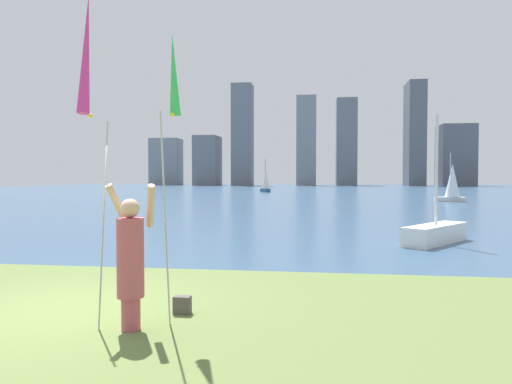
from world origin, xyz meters
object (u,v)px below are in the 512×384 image
(kite_flag_left, at_px, (87,60))
(sailboat_4, at_px, (266,181))
(kite_flag_right, at_px, (173,83))
(person, at_px, (131,258))
(sailboat_0, at_px, (436,233))
(sailboat_3, at_px, (452,184))
(bag, at_px, (182,305))

(kite_flag_left, distance_m, sailboat_4, 55.87)
(kite_flag_left, xyz_separation_m, kite_flag_right, (0.89, 0.80, -0.16))
(person, relative_size, kite_flag_left, 0.45)
(sailboat_0, relative_size, sailboat_3, 0.98)
(kite_flag_right, height_order, sailboat_4, sailboat_4)
(sailboat_0, height_order, sailboat_3, sailboat_3)
(kite_flag_right, height_order, sailboat_3, kite_flag_right)
(sailboat_3, height_order, sailboat_4, sailboat_4)
(kite_flag_left, bearing_deg, bag, 50.33)
(kite_flag_left, xyz_separation_m, bag, (0.91, 1.10, -3.42))
(kite_flag_left, bearing_deg, sailboat_0, 54.98)
(kite_flag_right, xyz_separation_m, bag, (0.02, 0.30, -3.26))
(sailboat_0, distance_m, sailboat_3, 26.03)
(kite_flag_left, relative_size, sailboat_0, 1.12)
(bag, relative_size, sailboat_0, 0.07)
(person, height_order, bag, person)
(kite_flag_right, bearing_deg, sailboat_4, 95.15)
(kite_flag_left, distance_m, bag, 3.71)
(kite_flag_left, xyz_separation_m, sailboat_3, (13.75, 34.31, -2.09))
(kite_flag_left, distance_m, sailboat_3, 37.02)
(sailboat_0, bearing_deg, kite_flag_left, -125.02)
(kite_flag_right, relative_size, bag, 15.47)
(bag, distance_m, sailboat_0, 9.96)
(kite_flag_left, relative_size, bag, 16.80)
(sailboat_3, bearing_deg, sailboat_4, 129.80)
(person, bearing_deg, kite_flag_right, 38.78)
(sailboat_3, bearing_deg, bag, -111.13)
(person, distance_m, kite_flag_left, 2.64)
(bag, xyz_separation_m, sailboat_3, (12.84, 33.21, 1.34))
(bag, xyz_separation_m, sailboat_0, (5.62, 8.22, 0.20))
(kite_flag_left, height_order, sailboat_0, kite_flag_left)
(kite_flag_right, bearing_deg, sailboat_3, 69.01)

